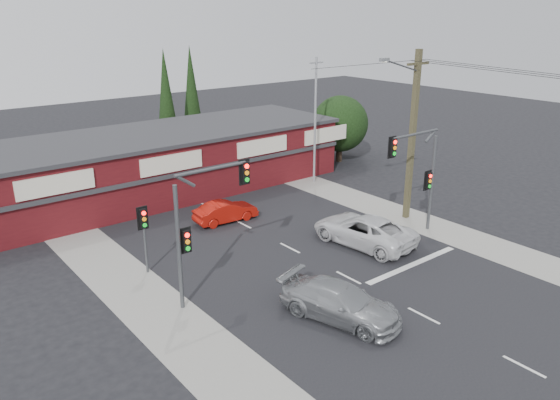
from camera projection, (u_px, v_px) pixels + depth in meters
ground at (341, 274)px, 26.27m from camera, size 120.00×120.00×0.00m
road_strip at (277, 241)px, 29.96m from camera, size 14.00×70.00×0.01m
verge_left at (131, 288)px, 24.95m from camera, size 3.00×70.00×0.02m
verge_right at (381, 208)px, 34.96m from camera, size 3.00×70.00×0.02m
stop_line at (412, 265)px, 27.21m from camera, size 6.50×0.35×0.01m
white_suv at (364, 230)px, 29.41m from camera, size 3.33×6.09×1.62m
silver_suv at (340, 302)px, 22.26m from camera, size 3.53×5.57×1.50m
red_sedan at (226, 211)px, 32.62m from camera, size 3.95×1.61×1.27m
lane_dashes at (317, 262)px, 27.51m from camera, size 0.12×40.98×0.01m
shop_building at (158, 162)px, 37.52m from camera, size 27.30×8.40×4.22m
tree_cluster at (338, 126)px, 45.36m from camera, size 5.90×5.10×5.50m
conifer_near at (166, 95)px, 44.25m from camera, size 1.80×1.80×9.25m
conifer_far at (191, 89)px, 47.78m from camera, size 1.80×1.80×9.25m
traffic_mast_left at (200, 216)px, 22.67m from camera, size 3.77×0.27×5.97m
traffic_mast_right at (421, 167)px, 29.75m from camera, size 3.96×0.27×5.97m
pedestal_signal at (144, 226)px, 25.67m from camera, size 0.55×0.27×3.38m
utility_pole at (411, 131)px, 31.62m from camera, size 4.38×0.59×10.00m
steel_pole at (315, 119)px, 38.88m from camera, size 1.20×0.16×9.00m
power_lines at (509, 75)px, 26.45m from camera, size 2.01×29.00×1.22m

